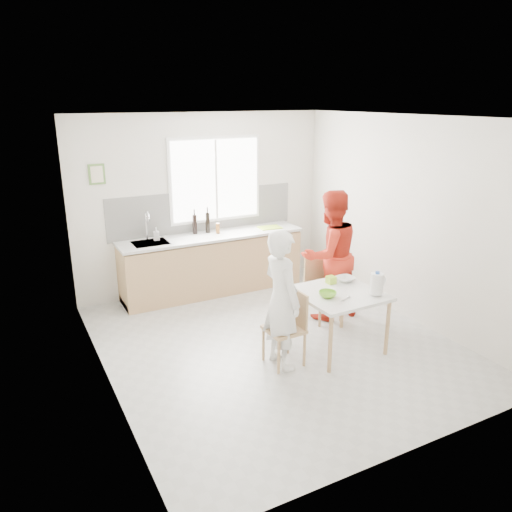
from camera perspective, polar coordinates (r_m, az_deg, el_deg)
The scene contains 21 objects.
ground at distance 6.27m, azimuth 2.19°, elevation -9.91°, with size 4.50×4.50×0.00m, color #B7B7B2.
room_shell at distance 5.69m, azimuth 2.38°, elevation 4.91°, with size 4.50×4.50×4.50m.
window at distance 7.73m, azimuth -4.64°, elevation 8.70°, with size 1.50×0.06×1.30m.
backsplash at distance 7.76m, azimuth -5.95°, elevation 5.12°, with size 3.00×0.02×0.65m, color white.
picture_frame at distance 7.22m, azimuth -17.74°, elevation 8.89°, with size 0.22×0.03×0.28m.
kitchen_counter at distance 7.72m, azimuth -4.99°, elevation -1.15°, with size 2.84×0.64×1.37m.
dining_table at distance 5.96m, azimuth 9.39°, elevation -4.77°, with size 0.96×0.96×0.72m.
chair_left at distance 5.66m, azimuth 3.78°, elevation -7.80°, with size 0.40×0.40×0.85m.
chair_far at distance 6.82m, azimuth 7.40°, elevation -3.22°, with size 0.42×0.42×0.88m.
person_white at distance 5.48m, azimuth 2.94°, elevation -4.98°, with size 0.58×0.38×1.59m, color white.
person_red at distance 6.75m, azimuth 8.42°, elevation 0.07°, with size 0.86×0.67×1.76m, color red.
bowl_green at distance 5.77m, azimuth 8.18°, elevation -4.34°, with size 0.21×0.21×0.06m, color #76BF2C.
bowl_white at distance 6.28m, azimuth 10.18°, elevation -2.62°, with size 0.23×0.23×0.06m, color silver.
milk_jug at distance 5.89m, azimuth 13.66°, elevation -3.05°, with size 0.21×0.15×0.27m.
green_box at distance 6.18m, azimuth 8.57°, elevation -2.71°, with size 0.10×0.10×0.09m, color #A5D731.
spoon at distance 5.73m, azimuth 10.16°, elevation -4.87°, with size 0.01×0.01×0.16m, color #A5A5AA.
cutting_board at distance 7.94m, azimuth 1.59°, elevation 3.28°, with size 0.35×0.25×0.01m, color #ABD631.
wine_bottle_a at distance 7.65m, azimuth -5.55°, elevation 3.84°, with size 0.07×0.07×0.32m, color black.
wine_bottle_b at distance 7.62m, azimuth -7.02°, elevation 3.65°, with size 0.07×0.07×0.30m, color black.
jar_amber at distance 7.61m, azimuth -4.39°, elevation 3.17°, with size 0.06×0.06×0.16m, color brown.
soap_bottle at distance 7.37m, azimuth -11.32°, elevation 2.50°, with size 0.08×0.09×0.19m, color #999999.
Camera 1 is at (-2.78, -4.81, 2.91)m, focal length 35.00 mm.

